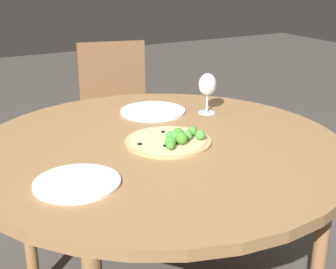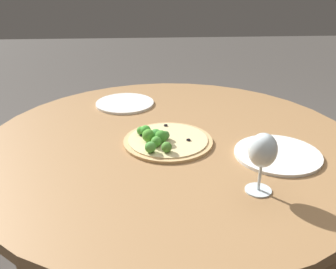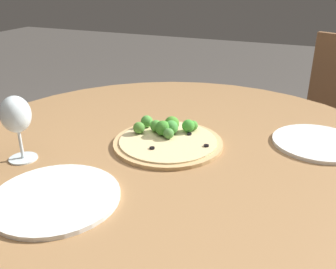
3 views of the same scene
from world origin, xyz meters
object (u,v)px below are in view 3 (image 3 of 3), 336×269
Objects in this scene: chair at (331,135)px; plate_near at (55,197)px; wine_glass at (16,116)px; plate_far at (318,143)px; pizza at (168,138)px.

chair reaches higher than plate_near.
wine_glass is at bearing -99.09° from chair.
wine_glass is 0.25m from plate_near.
chair is 3.77× the size of plate_far.
wine_glass reaches higher than plate_near.
chair is 3.43× the size of plate_near.
plate_far is (-0.39, -0.15, -0.01)m from pizza.
pizza is 1.11× the size of plate_near.
pizza is 1.79× the size of wine_glass.
plate_far is (-0.49, -0.50, 0.00)m from plate_near.
pizza is at bearing 21.01° from plate_far.
pizza is (0.45, 0.91, 0.29)m from chair.
plate_far is (-0.68, -0.38, -0.11)m from wine_glass.
plate_far is at bearing -158.99° from pizza.
chair reaches higher than pizza.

